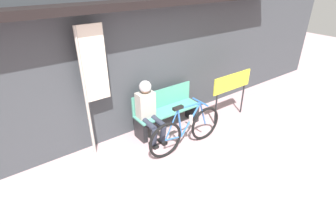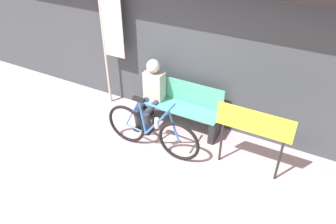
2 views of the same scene
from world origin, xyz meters
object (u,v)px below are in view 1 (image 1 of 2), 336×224
Objects in this scene: park_bench_near at (167,111)px; person_seated at (148,107)px; bicycle at (186,130)px; signboard at (232,85)px; banner_pole at (91,76)px.

person_seated reaches higher than park_bench_near.
signboard reaches higher than bicycle.
banner_pole is at bearing 146.71° from bicycle.
park_bench_near is at bearing -3.31° from banner_pole.
signboard is at bearing -11.86° from person_seated.
bicycle is at bearing -169.32° from signboard.
banner_pole is at bearing 176.69° from park_bench_near.
person_seated is at bearing -167.86° from park_bench_near.
bicycle is 0.84m from person_seated.
bicycle reaches higher than park_bench_near.
person_seated is 1.23m from banner_pole.
park_bench_near is 0.79m from bicycle.
signboard is (1.88, -0.39, 0.12)m from person_seated.
bicycle is (-0.12, -0.79, -0.01)m from park_bench_near.
person_seated is at bearing 119.94° from bicycle.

